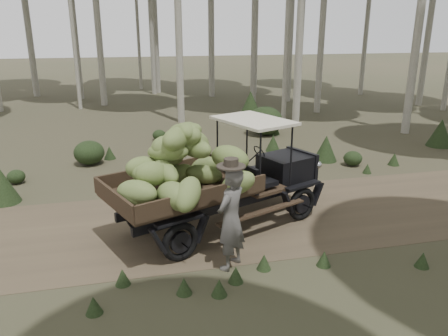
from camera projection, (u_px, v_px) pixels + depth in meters
The scene contains 5 objects.
ground at pixel (192, 224), 9.84m from camera, with size 120.00×120.00×0.00m, color #473D2B.
dirt_track at pixel (192, 224), 9.84m from camera, with size 70.00×4.00×0.01m, color brown.
banana_truck at pixel (199, 168), 8.96m from camera, with size 5.24×3.54×2.54m.
farmer at pixel (231, 218), 7.79m from camera, with size 0.83×0.82×2.09m.
undergrowth at pixel (320, 202), 9.78m from camera, with size 24.17×22.33×1.33m.
Camera 1 is at (-1.38, -8.90, 4.23)m, focal length 35.00 mm.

